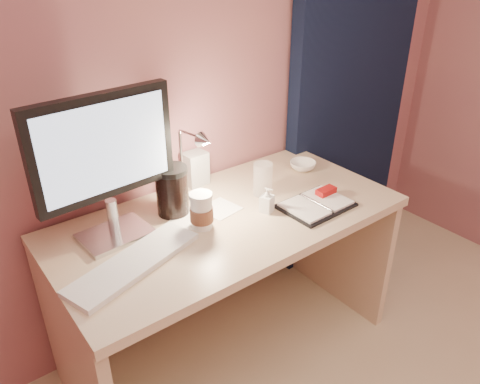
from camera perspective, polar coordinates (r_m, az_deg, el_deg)
room at (r=2.54m, az=12.26°, el=14.99°), size 3.50×3.50×3.50m
desk at (r=2.04m, az=-2.58°, el=-7.42°), size 1.40×0.70×0.73m
monitor at (r=1.64m, az=-16.26°, el=4.21°), size 0.51×0.20×0.54m
keyboard at (r=1.63m, az=-12.76°, el=-8.40°), size 0.52×0.29×0.02m
planner at (r=1.95m, az=9.34°, el=-1.39°), size 0.29×0.22×0.04m
paper_b at (r=1.91m, az=-2.46°, el=-2.04°), size 0.16×0.16×0.00m
paper_c at (r=1.85m, az=-5.89°, el=-3.22°), size 0.24×0.24×0.00m
coffee_cup at (r=1.76m, az=-4.72°, el=-2.40°), size 0.09×0.09×0.14m
clear_cup at (r=1.99m, az=2.79°, el=1.58°), size 0.08×0.08×0.14m
bowl at (r=2.25m, az=7.66°, el=3.22°), size 0.15×0.15×0.04m
lotion_bottle at (r=1.87m, az=3.30°, el=-0.97°), size 0.06×0.06×0.11m
dark_jar at (r=1.86m, az=-8.26°, el=-0.11°), size 0.13×0.13×0.18m
product_box at (r=2.08m, az=-5.47°, el=2.87°), size 0.10×0.09×0.15m
desk_lamp at (r=1.82m, az=-6.35°, el=3.59°), size 0.10×0.21×0.33m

